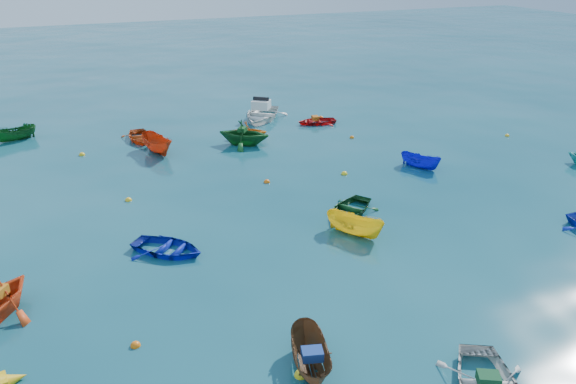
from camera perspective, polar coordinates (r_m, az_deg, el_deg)
name	(u,v)px	position (r m, az deg, el deg)	size (l,w,h in m)	color
ground	(334,246)	(23.28, 4.66, -5.48)	(160.00, 160.00, 0.00)	#0A3F4F
dinghy_blue_sw	(168,252)	(23.24, -12.09, -6.03)	(2.17, 3.03, 0.63)	#0D1DA2
sampan_brown_mid	(311,370)	(17.15, 2.35, -17.59)	(1.06, 2.82, 1.09)	brown
dinghy_orange_w	(1,315)	(21.50, -27.14, -11.03)	(2.51, 2.91, 1.53)	#DF4315
sampan_yellow_mid	(354,234)	(24.25, 6.75, -4.31)	(1.02, 2.71, 1.05)	yellow
dinghy_green_e	(349,213)	(26.10, 6.20, -2.15)	(2.14, 2.99, 0.62)	#0F411A
sampan_orange_n	(158,153)	(34.51, -13.04, 3.90)	(1.20, 3.17, 1.23)	#BC3811
dinghy_green_n	(244,145)	(35.14, -4.47, 4.81)	(2.73, 3.17, 1.67)	#14571F
dinghy_red_ne	(317,124)	(39.42, 2.92, 6.96)	(1.92, 2.69, 0.56)	red
sampan_blue_far	(420,168)	(32.18, 13.23, 2.43)	(0.89, 2.37, 0.92)	#0F11C0
dinghy_red_far	(140,140)	(37.12, -14.77, 5.13)	(2.18, 3.04, 0.63)	#B53A0F
dinghy_orange_far	(248,139)	(36.25, -4.05, 5.42)	(2.03, 2.35, 1.24)	orange
sampan_green_far	(16,140)	(39.82, -25.89, 4.75)	(1.01, 2.67, 1.03)	#13511D
motorboat_white	(261,119)	(40.46, -2.71, 7.40)	(3.18, 4.45, 1.52)	white
tarp_green_a	(489,379)	(17.02, 19.70, -17.41)	(0.60, 0.45, 0.29)	#114624
tarp_blue_a	(312,354)	(16.59, 2.48, -16.13)	(0.60, 0.46, 0.29)	navy
tarp_green_b	(242,130)	(34.87, -4.68, 6.34)	(0.56, 0.43, 0.27)	#134F1D
tarp_orange_b	(315,118)	(39.27, 2.79, 7.53)	(0.56, 0.43, 0.27)	#B25712
buoy_or_a	(136,346)	(18.56, -15.23, -14.85)	(0.32, 0.32, 0.32)	orange
buoy_ye_a	(301,376)	(16.95, 1.29, -18.15)	(0.38, 0.38, 0.38)	yellow
buoy_or_b	(469,351)	(18.61, 17.87, -15.10)	(0.36, 0.36, 0.36)	orange
buoy_ye_b	(129,201)	(28.31, -15.89, -0.84)	(0.32, 0.32, 0.32)	yellow
buoy_or_c	(267,182)	(29.35, -2.16, 0.98)	(0.33, 0.33, 0.33)	orange
buoy_ye_c	(344,174)	(30.54, 5.74, 1.80)	(0.35, 0.35, 0.35)	yellow
buoy_or_d	(352,138)	(36.55, 6.51, 5.48)	(0.30, 0.30, 0.30)	orange
buoy_ye_d	(82,155)	(35.38, -20.19, 3.53)	(0.36, 0.36, 0.36)	yellow
buoy_or_e	(321,118)	(40.73, 3.36, 7.50)	(0.36, 0.36, 0.36)	#DF530C
buoy_ye_e	(507,136)	(39.36, 21.37, 5.31)	(0.30, 0.30, 0.30)	yellow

